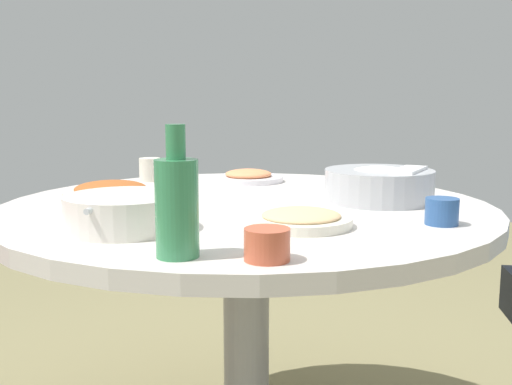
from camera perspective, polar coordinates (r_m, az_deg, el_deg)
The scene contains 10 objects.
round_dining_table at distance 1.54m, azimuth -0.95°, elevation -4.79°, with size 1.24×1.24×0.77m.
rice_bowl at distance 1.57m, azimuth 11.66°, elevation 0.74°, with size 0.28×0.28×0.09m.
soup_bowl at distance 1.24m, azimuth -12.44°, elevation -1.95°, with size 0.24×0.25×0.07m.
dish_noodles at distance 1.25m, azimuth 4.33°, elevation -2.52°, with size 0.21×0.21×0.04m.
dish_shrimp at distance 1.91m, azimuth -0.74°, elevation 1.52°, with size 0.22×0.22×0.04m.
dish_stirfry at distance 1.61m, azimuth -13.69°, elevation 0.04°, with size 0.24×0.24×0.05m.
green_bottle at distance 1.00m, azimuth -7.56°, elevation -1.12°, with size 0.07×0.07×0.22m.
tea_cup_near at distance 1.95m, azimuth -10.09°, elevation 2.17°, with size 0.07×0.07×0.07m, color beige.
tea_cup_far at distance 1.32m, azimuth 17.31°, elevation -1.73°, with size 0.07×0.07×0.06m, color #2A518D.
tea_cup_side at distance 0.98m, azimuth 1.06°, elevation -4.97°, with size 0.08×0.08×0.05m, color #C45638.
Camera 1 is at (1.02, -1.09, 1.04)m, focal length 41.93 mm.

